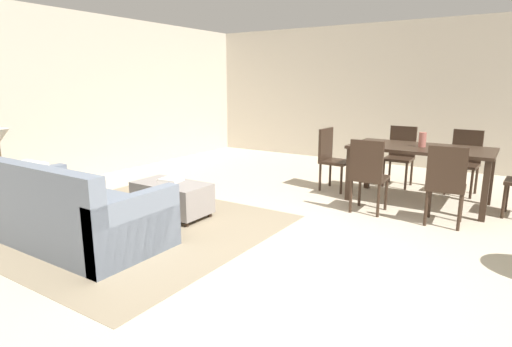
# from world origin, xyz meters

# --- Properties ---
(ground_plane) EXTENTS (10.80, 10.80, 0.00)m
(ground_plane) POSITION_xyz_m (0.00, 0.00, 0.00)
(ground_plane) COLOR beige
(wall_back) EXTENTS (9.00, 0.12, 2.70)m
(wall_back) POSITION_xyz_m (0.00, 5.00, 1.35)
(wall_back) COLOR #BCB2A0
(wall_back) RESTS_ON ground_plane
(wall_left) EXTENTS (0.12, 11.00, 2.70)m
(wall_left) POSITION_xyz_m (-4.50, 0.50, 1.35)
(wall_left) COLOR #BCB2A0
(wall_left) RESTS_ON ground_plane
(area_rug) EXTENTS (3.00, 2.80, 0.01)m
(area_rug) POSITION_xyz_m (-1.89, -0.32, 0.00)
(area_rug) COLOR gray
(area_rug) RESTS_ON ground_plane
(couch) EXTENTS (1.98, 0.99, 0.86)m
(couch) POSITION_xyz_m (-2.03, -0.93, 0.28)
(couch) COLOR slate
(couch) RESTS_ON ground_plane
(ottoman_table) EXTENTS (0.92, 0.51, 0.41)m
(ottoman_table) POSITION_xyz_m (-1.75, 0.23, 0.24)
(ottoman_table) COLOR gray
(ottoman_table) RESTS_ON ground_plane
(side_table) EXTENTS (0.40, 0.40, 0.55)m
(side_table) POSITION_xyz_m (-3.31, -0.92, 0.43)
(side_table) COLOR brown
(side_table) RESTS_ON ground_plane
(dining_table) EXTENTS (1.76, 0.92, 0.76)m
(dining_table) POSITION_xyz_m (0.61, 2.45, 0.67)
(dining_table) COLOR #332319
(dining_table) RESTS_ON ground_plane
(dining_chair_near_left) EXTENTS (0.41, 0.41, 0.92)m
(dining_chair_near_left) POSITION_xyz_m (0.19, 1.62, 0.52)
(dining_chair_near_left) COLOR #332319
(dining_chair_near_left) RESTS_ON ground_plane
(dining_chair_near_right) EXTENTS (0.43, 0.43, 0.92)m
(dining_chair_near_right) POSITION_xyz_m (1.07, 1.62, 0.52)
(dining_chair_near_right) COLOR #332319
(dining_chair_near_right) RESTS_ON ground_plane
(dining_chair_far_left) EXTENTS (0.40, 0.40, 0.92)m
(dining_chair_far_left) POSITION_xyz_m (0.15, 3.31, 0.52)
(dining_chair_far_left) COLOR #332319
(dining_chair_far_left) RESTS_ON ground_plane
(dining_chair_far_right) EXTENTS (0.43, 0.43, 0.92)m
(dining_chair_far_right) POSITION_xyz_m (1.05, 3.31, 0.52)
(dining_chair_far_right) COLOR #332319
(dining_chair_far_right) RESTS_ON ground_plane
(dining_chair_head_west) EXTENTS (0.42, 0.42, 0.92)m
(dining_chair_head_west) POSITION_xyz_m (-0.65, 2.47, 0.52)
(dining_chair_head_west) COLOR #332319
(dining_chair_head_west) RESTS_ON ground_plane
(vase_centerpiece) EXTENTS (0.09, 0.09, 0.19)m
(vase_centerpiece) POSITION_xyz_m (0.62, 2.44, 0.86)
(vase_centerpiece) COLOR #B26659
(vase_centerpiece) RESTS_ON dining_table
(book_on_ottoman) EXTENTS (0.28, 0.23, 0.03)m
(book_on_ottoman) POSITION_xyz_m (-1.82, 0.29, 0.43)
(book_on_ottoman) COLOR silver
(book_on_ottoman) RESTS_ON ottoman_table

